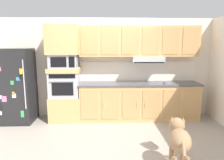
{
  "coord_description": "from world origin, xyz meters",
  "views": [
    {
      "loc": [
        0.01,
        -4.2,
        1.86
      ],
      "look_at": [
        0.18,
        0.42,
        1.05
      ],
      "focal_mm": 32.98,
      "sensor_mm": 36.0,
      "label": 1
    }
  ],
  "objects": [
    {
      "name": "refrigerator",
      "position": [
        -2.09,
        0.68,
        0.88
      ],
      "size": [
        0.76,
        0.73,
        1.76
      ],
      "color": "black",
      "rests_on": "ground"
    },
    {
      "name": "countertop_slab",
      "position": [
        0.86,
        0.75,
        0.9
      ],
      "size": [
        2.95,
        0.64,
        0.04
      ],
      "primitive_type": "cube",
      "color": "#4C4C51",
      "rests_on": "lower_cabinet_run"
    },
    {
      "name": "built_in_oven",
      "position": [
        -0.96,
        0.75,
        0.9
      ],
      "size": [
        0.7,
        0.62,
        0.6
      ],
      "color": "#A8AAAF",
      "rests_on": "oven_base_cabinet"
    },
    {
      "name": "ground_plane",
      "position": [
        0.0,
        0.0,
        0.0
      ],
      "size": [
        9.6,
        9.6,
        0.0
      ],
      "primitive_type": "plane",
      "color": "#9E9389"
    },
    {
      "name": "lower_cabinet_run",
      "position": [
        0.86,
        0.75,
        0.44
      ],
      "size": [
        2.91,
        0.63,
        0.88
      ],
      "color": "tan",
      "rests_on": "ground"
    },
    {
      "name": "dog",
      "position": [
        1.13,
        -1.33,
        0.46
      ],
      "size": [
        0.42,
        0.98,
        0.7
      ],
      "rotation": [
        0.0,
        0.0,
        1.36
      ],
      "color": "#997551",
      "rests_on": "ground"
    },
    {
      "name": "appliance_mid_shelf",
      "position": [
        -0.96,
        0.75,
        1.25
      ],
      "size": [
        0.74,
        0.62,
        0.1
      ],
      "primitive_type": "cube",
      "color": "tan",
      "rests_on": "built_in_oven"
    },
    {
      "name": "oven_base_cabinet",
      "position": [
        -0.96,
        0.75,
        0.3
      ],
      "size": [
        0.74,
        0.62,
        0.6
      ],
      "primitive_type": "cube",
      "color": "tan",
      "rests_on": "ground"
    },
    {
      "name": "screwdriver",
      "position": [
        1.47,
        0.64,
        0.93
      ],
      "size": [
        0.17,
        0.17,
        0.03
      ],
      "color": "blue",
      "rests_on": "countertop_slab"
    },
    {
      "name": "back_kitchen_wall",
      "position": [
        0.0,
        1.11,
        1.25
      ],
      "size": [
        6.2,
        0.12,
        2.5
      ],
      "primitive_type": "cube",
      "color": "silver",
      "rests_on": "ground"
    },
    {
      "name": "backsplash_panel",
      "position": [
        0.86,
        1.04,
        1.17
      ],
      "size": [
        2.95,
        0.02,
        0.5
      ],
      "primitive_type": "cube",
      "color": "white",
      "rests_on": "countertop_slab"
    },
    {
      "name": "upper_cabinet_with_hood",
      "position": [
        0.88,
        0.87,
        1.9
      ],
      "size": [
        2.91,
        0.48,
        0.88
      ],
      "color": "tan",
      "rests_on": "backsplash_panel"
    },
    {
      "name": "appliance_upper_cabinet",
      "position": [
        -0.96,
        0.75,
        1.96
      ],
      "size": [
        0.74,
        0.62,
        0.68
      ],
      "primitive_type": "cube",
      "color": "tan",
      "rests_on": "microwave"
    },
    {
      "name": "microwave",
      "position": [
        -0.96,
        0.75,
        1.46
      ],
      "size": [
        0.64,
        0.54,
        0.32
      ],
      "color": "#A8AAAF",
      "rests_on": "appliance_mid_shelf"
    }
  ]
}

